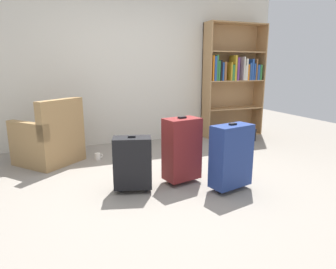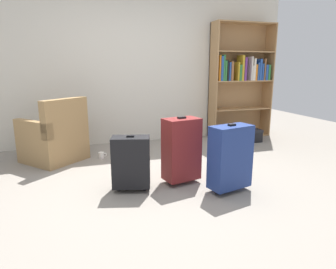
% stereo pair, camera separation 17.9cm
% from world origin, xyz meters
% --- Properties ---
extents(ground_plane, '(10.08, 10.08, 0.00)m').
position_xyz_m(ground_plane, '(0.00, 0.00, 0.00)').
color(ground_plane, gray).
extents(back_wall, '(5.76, 0.10, 2.60)m').
position_xyz_m(back_wall, '(0.00, 2.21, 1.30)').
color(back_wall, beige).
rests_on(back_wall, ground).
extents(bookshelf, '(1.18, 0.34, 2.09)m').
position_xyz_m(bookshelf, '(2.04, 2.00, 1.12)').
color(bookshelf, '#A87F51').
rests_on(bookshelf, ground).
extents(armchair, '(0.99, 0.99, 0.90)m').
position_xyz_m(armchair, '(-1.25, 1.40, 0.32)').
color(armchair, '#9E7A4C').
rests_on(armchair, ground).
extents(mug, '(0.12, 0.08, 0.10)m').
position_xyz_m(mug, '(-0.63, 1.31, 0.05)').
color(mug, white).
rests_on(mug, ground).
extents(storage_box, '(0.50, 0.25, 0.22)m').
position_xyz_m(storage_box, '(1.94, 1.50, 0.12)').
color(storage_box, black).
rests_on(storage_box, ground).
extents(suitcase_black, '(0.44, 0.32, 0.62)m').
position_xyz_m(suitcase_black, '(-0.43, 0.04, 0.32)').
color(suitcase_black, black).
rests_on(suitcase_black, ground).
extents(suitcase_dark_red, '(0.44, 0.33, 0.77)m').
position_xyz_m(suitcase_dark_red, '(0.16, 0.09, 0.40)').
color(suitcase_dark_red, maroon).
rests_on(suitcase_dark_red, ground).
extents(suitcase_navy_blue, '(0.49, 0.32, 0.74)m').
position_xyz_m(suitcase_navy_blue, '(0.57, -0.30, 0.38)').
color(suitcase_navy_blue, navy).
rests_on(suitcase_navy_blue, ground).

